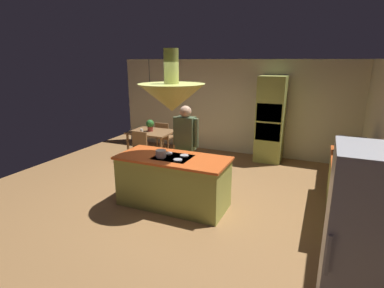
# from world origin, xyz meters

# --- Properties ---
(ground) EXTENTS (8.16, 8.16, 0.00)m
(ground) POSITION_xyz_m (0.00, 0.00, 0.00)
(ground) COLOR #9E7042
(wall_back) EXTENTS (6.80, 0.10, 2.55)m
(wall_back) POSITION_xyz_m (0.00, 3.45, 1.27)
(wall_back) COLOR beige
(wall_back) RESTS_ON ground
(kitchen_island) EXTENTS (1.96, 0.89, 0.93)m
(kitchen_island) POSITION_xyz_m (0.00, -0.20, 0.46)
(kitchen_island) COLOR #A0A84C
(kitchen_island) RESTS_ON ground
(counter_run_right) EXTENTS (0.73, 2.27, 0.91)m
(counter_run_right) POSITION_xyz_m (2.84, 0.60, 0.46)
(counter_run_right) COLOR #A0A84C
(counter_run_right) RESTS_ON ground
(oven_tower) EXTENTS (0.66, 0.62, 2.16)m
(oven_tower) POSITION_xyz_m (1.10, 3.04, 1.08)
(oven_tower) COLOR #A0A84C
(oven_tower) RESTS_ON ground
(refrigerator) EXTENTS (0.72, 0.74, 1.84)m
(refrigerator) POSITION_xyz_m (2.80, -1.90, 0.92)
(refrigerator) COLOR silver
(refrigerator) RESTS_ON ground
(dining_table) EXTENTS (1.09, 0.86, 0.76)m
(dining_table) POSITION_xyz_m (-1.70, 1.90, 0.66)
(dining_table) COLOR olive
(dining_table) RESTS_ON ground
(person_at_island) EXTENTS (0.53, 0.23, 1.70)m
(person_at_island) POSITION_xyz_m (-0.08, 0.51, 0.98)
(person_at_island) COLOR tan
(person_at_island) RESTS_ON ground
(range_hood) EXTENTS (1.10, 1.10, 1.00)m
(range_hood) POSITION_xyz_m (0.00, -0.20, 1.96)
(range_hood) COLOR #A0A84C
(pendant_light_over_table) EXTENTS (0.32, 0.32, 0.82)m
(pendant_light_over_table) POSITION_xyz_m (-1.70, 1.90, 1.86)
(pendant_light_over_table) COLOR #E0B266
(chair_facing_island) EXTENTS (0.40, 0.40, 0.87)m
(chair_facing_island) POSITION_xyz_m (-1.70, 1.25, 0.50)
(chair_facing_island) COLOR olive
(chair_facing_island) RESTS_ON ground
(chair_by_back_wall) EXTENTS (0.40, 0.40, 0.87)m
(chair_by_back_wall) POSITION_xyz_m (-1.70, 2.55, 0.50)
(chair_by_back_wall) COLOR olive
(chair_by_back_wall) RESTS_ON ground
(potted_plant_on_table) EXTENTS (0.20, 0.20, 0.30)m
(potted_plant_on_table) POSITION_xyz_m (-1.73, 1.90, 0.93)
(potted_plant_on_table) COLOR #99382D
(potted_plant_on_table) RESTS_ON dining_table
(cup_on_table) EXTENTS (0.07, 0.07, 0.09)m
(cup_on_table) POSITION_xyz_m (-1.85, 1.68, 0.81)
(cup_on_table) COLOR white
(cup_on_table) RESTS_ON dining_table
(canister_flour) EXTENTS (0.11, 0.11, 0.22)m
(canister_flour) POSITION_xyz_m (2.84, 0.04, 1.02)
(canister_flour) COLOR silver
(canister_flour) RESTS_ON counter_run_right
(canister_sugar) EXTENTS (0.10, 0.10, 0.21)m
(canister_sugar) POSITION_xyz_m (2.84, 0.22, 1.01)
(canister_sugar) COLOR silver
(canister_sugar) RESTS_ON counter_run_right
(canister_tea) EXTENTS (0.11, 0.11, 0.17)m
(canister_tea) POSITION_xyz_m (2.84, 0.40, 0.99)
(canister_tea) COLOR silver
(canister_tea) RESTS_ON counter_run_right
(microwave_on_counter) EXTENTS (0.46, 0.36, 0.28)m
(microwave_on_counter) POSITION_xyz_m (2.84, 1.27, 1.05)
(microwave_on_counter) COLOR #232326
(microwave_on_counter) RESTS_ON counter_run_right
(cooking_pot_on_cooktop) EXTENTS (0.18, 0.18, 0.12)m
(cooking_pot_on_cooktop) POSITION_xyz_m (-0.16, -0.33, 0.99)
(cooking_pot_on_cooktop) COLOR #B2B2B7
(cooking_pot_on_cooktop) RESTS_ON kitchen_island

